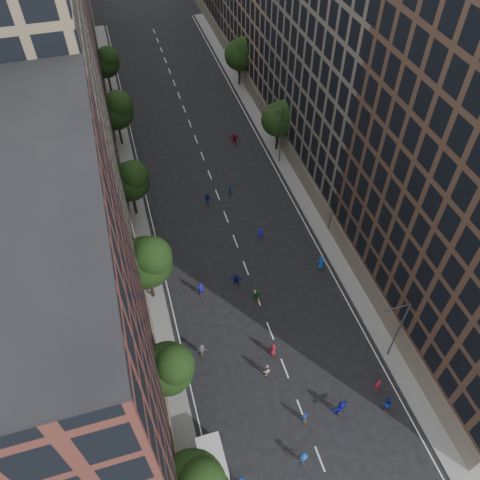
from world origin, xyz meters
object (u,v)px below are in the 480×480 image
(skater_2, at_px, (386,403))
(streetlamp_far, at_px, (280,133))
(streetlamp_near, at_px, (397,328))
(skater_1, at_px, (304,417))
(cargo_van, at_px, (214,466))

(skater_2, bearing_deg, streetlamp_far, -78.44)
(streetlamp_far, height_order, skater_2, streetlamp_far)
(streetlamp_near, distance_m, skater_1, 12.02)
(streetlamp_far, height_order, skater_1, streetlamp_far)
(streetlamp_near, xyz_separation_m, skater_1, (-10.48, -3.89, -4.42))
(streetlamp_near, xyz_separation_m, cargo_van, (-19.52, -5.82, -3.84))
(streetlamp_near, relative_size, skater_2, 4.68)
(streetlamp_near, distance_m, skater_2, 7.04)
(streetlamp_far, xyz_separation_m, skater_2, (-2.74, -37.94, -4.20))
(streetlamp_near, distance_m, cargo_van, 20.73)
(skater_1, distance_m, skater_2, 7.82)
(streetlamp_near, relative_size, cargo_van, 1.91)
(skater_1, height_order, skater_2, skater_2)
(streetlamp_near, bearing_deg, skater_1, -159.63)
(streetlamp_near, height_order, cargo_van, streetlamp_near)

